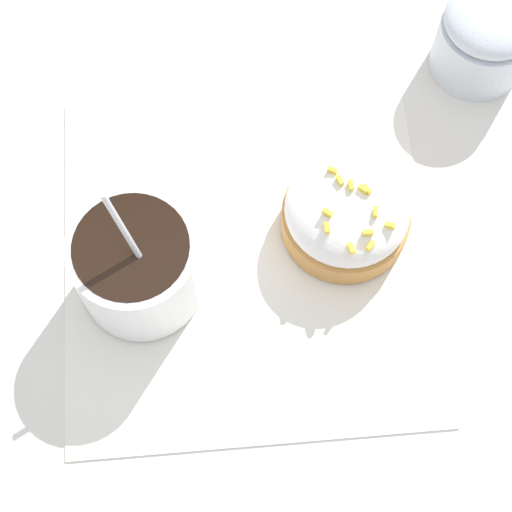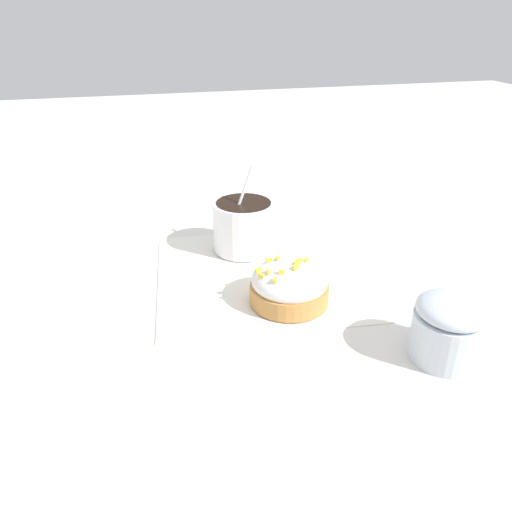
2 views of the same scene
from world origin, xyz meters
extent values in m
plane|color=silver|center=(0.00, 0.00, 0.00)|extent=(3.00, 3.00, 0.00)
cube|color=white|center=(0.00, 0.00, 0.00)|extent=(0.29, 0.30, 0.00)
cylinder|color=white|center=(0.08, 0.01, 0.04)|extent=(0.09, 0.09, 0.07)
cylinder|color=black|center=(0.08, 0.01, 0.07)|extent=(0.08, 0.08, 0.01)
torus|color=white|center=(0.07, -0.04, 0.04)|extent=(0.01, 0.04, 0.04)
ellipsoid|color=silver|center=(0.09, -0.01, 0.01)|extent=(0.03, 0.03, 0.01)
cylinder|color=silver|center=(0.07, 0.02, 0.07)|extent=(0.03, 0.05, 0.11)
cylinder|color=#C18442|center=(-0.07, -0.01, 0.01)|extent=(0.09, 0.09, 0.02)
ellipsoid|color=white|center=(-0.07, -0.01, 0.03)|extent=(0.09, 0.09, 0.04)
cube|color=yellow|center=(-0.08, 0.03, 0.05)|extent=(0.01, 0.01, 0.00)
cube|color=yellow|center=(-0.06, 0.00, 0.05)|extent=(0.01, 0.01, 0.00)
cube|color=yellow|center=(-0.07, -0.02, 0.05)|extent=(0.00, 0.01, 0.00)
cube|color=yellow|center=(-0.05, 0.01, 0.05)|extent=(0.00, 0.01, 0.00)
cube|color=yellow|center=(-0.07, 0.03, 0.05)|extent=(0.00, 0.01, 0.00)
cube|color=yellow|center=(-0.09, 0.01, 0.05)|extent=(0.01, 0.01, 0.00)
cube|color=yellow|center=(-0.08, 0.02, 0.05)|extent=(0.01, 0.00, 0.00)
cube|color=yellow|center=(-0.07, -0.03, 0.05)|extent=(0.01, 0.01, 0.00)
cube|color=yellow|center=(-0.09, -0.01, 0.05)|extent=(0.01, 0.01, 0.00)
cube|color=yellow|center=(-0.10, 0.02, 0.05)|extent=(0.01, 0.01, 0.00)
cube|color=yellow|center=(-0.08, -0.01, 0.05)|extent=(0.01, 0.01, 0.00)
cube|color=yellow|center=(-0.08, -0.02, 0.05)|extent=(0.00, 0.01, 0.00)
cylinder|color=silver|center=(-0.21, -0.13, 0.02)|extent=(0.07, 0.07, 0.05)
ellipsoid|color=silver|center=(-0.21, -0.13, 0.06)|extent=(0.07, 0.07, 0.03)
camera|label=1|loc=(0.04, 0.23, 0.58)|focal=60.00mm
camera|label=2|loc=(-0.55, 0.15, 0.32)|focal=35.00mm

